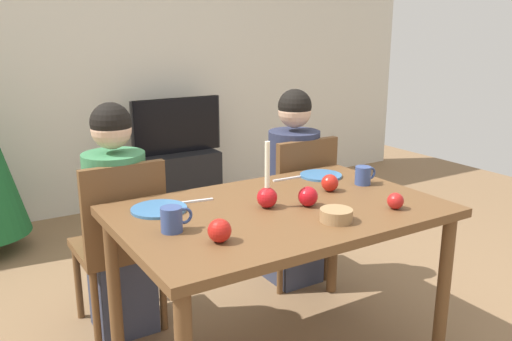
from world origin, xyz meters
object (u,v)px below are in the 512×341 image
(mug_right, at_px, (364,175))
(bowl_walnuts, at_px, (336,215))
(plate_right, at_px, (321,175))
(apple_by_right_mug, at_px, (330,183))
(person_right_child, at_px, (293,191))
(tv_stand, at_px, (179,179))
(candle_centerpiece, at_px, (267,194))
(plate_left, at_px, (159,209))
(apple_by_left_plate, at_px, (220,231))
(chair_left, at_px, (121,237))
(apple_near_candle, at_px, (395,201))
(apple_far_edge, at_px, (308,196))
(person_left_child, at_px, (118,224))
(mug_left, at_px, (172,219))
(dining_table, at_px, (280,225))
(chair_right, at_px, (296,202))
(tv, at_px, (177,125))

(mug_right, relative_size, bowl_walnuts, 0.92)
(plate_right, distance_m, apple_by_right_mug, 0.26)
(bowl_walnuts, bearing_deg, person_right_child, 64.24)
(tv_stand, distance_m, candle_centerpiece, 2.41)
(plate_left, xyz_separation_m, apple_by_left_plate, (0.06, -0.44, 0.04))
(chair_left, distance_m, apple_by_right_mug, 1.05)
(plate_right, distance_m, bowl_walnuts, 0.67)
(apple_near_candle, bearing_deg, apple_far_edge, 142.52)
(person_right_child, height_order, candle_centerpiece, person_right_child)
(chair_left, xyz_separation_m, plate_right, (0.99, -0.31, 0.24))
(bowl_walnuts, height_order, apple_by_left_plate, apple_by_left_plate)
(person_right_child, bearing_deg, person_left_child, 180.00)
(mug_left, bearing_deg, plate_left, 80.04)
(apple_by_left_plate, bearing_deg, dining_table, 26.93)
(chair_right, relative_size, bowl_walnuts, 6.78)
(candle_centerpiece, relative_size, bowl_walnuts, 2.21)
(tv, distance_m, apple_near_candle, 2.58)
(dining_table, bearing_deg, apple_far_edge, -23.39)
(mug_right, bearing_deg, apple_near_candle, -111.76)
(tv, xyz_separation_m, mug_left, (-1.02, -2.32, 0.09))
(dining_table, distance_m, plate_right, 0.56)
(candle_centerpiece, bearing_deg, person_right_child, 46.54)
(chair_left, relative_size, bowl_walnuts, 6.78)
(person_left_child, bearing_deg, dining_table, -50.46)
(plate_left, bearing_deg, person_right_child, 22.01)
(bowl_walnuts, distance_m, apple_near_candle, 0.32)
(bowl_walnuts, bearing_deg, tv_stand, 80.79)
(tv, relative_size, apple_near_candle, 11.01)
(chair_left, distance_m, plate_right, 1.07)
(apple_by_left_plate, bearing_deg, apple_by_right_mug, 20.62)
(chair_left, distance_m, bowl_walnuts, 1.10)
(candle_centerpiece, height_order, plate_left, candle_centerpiece)
(dining_table, bearing_deg, plate_right, 32.90)
(candle_centerpiece, bearing_deg, apple_far_edge, -25.38)
(plate_right, xyz_separation_m, apple_by_right_mug, (-0.13, -0.23, 0.04))
(plate_right, bearing_deg, apple_near_candle, -95.01)
(dining_table, height_order, person_right_child, person_right_child)
(person_right_child, height_order, tv_stand, person_right_child)
(plate_left, xyz_separation_m, plate_right, (0.93, 0.06, 0.00))
(tv_stand, distance_m, apple_near_candle, 2.64)
(chair_right, xyz_separation_m, candle_centerpiece, (-0.58, -0.58, 0.30))
(chair_right, bearing_deg, person_left_child, 178.25)
(apple_near_candle, bearing_deg, bowl_walnuts, 177.08)
(plate_left, distance_m, apple_by_left_plate, 0.45)
(chair_right, xyz_separation_m, person_left_child, (-1.06, 0.03, 0.06))
(dining_table, bearing_deg, tv, 77.48)
(dining_table, height_order, mug_right, mug_right)
(dining_table, bearing_deg, chair_left, 131.01)
(tv, distance_m, plate_left, 2.28)
(person_right_child, distance_m, tv_stand, 1.69)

